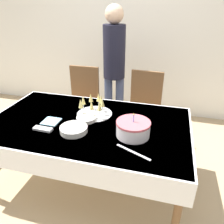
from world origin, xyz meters
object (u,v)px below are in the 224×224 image
at_px(champagne_tray, 94,106).
at_px(birthday_cake, 133,129).
at_px(dining_chair_far_right, 144,107).
at_px(dining_chair_far_left, 83,100).
at_px(plate_stack_dessert, 86,118).
at_px(person_standing, 114,62).
at_px(plate_stack_main, 74,129).

bearing_deg(champagne_tray, birthday_cake, -32.77).
bearing_deg(dining_chair_far_right, dining_chair_far_left, 179.99).
bearing_deg(dining_chair_far_right, birthday_cake, -88.34).
distance_m(champagne_tray, plate_stack_dessert, 0.16).
bearing_deg(dining_chair_far_right, champagne_tray, -120.61).
bearing_deg(person_standing, plate_stack_main, -91.44).
xyz_separation_m(birthday_cake, person_standing, (-0.47, 1.17, 0.24)).
distance_m(dining_chair_far_right, plate_stack_main, 1.18).
height_order(champagne_tray, plate_stack_main, champagne_tray).
xyz_separation_m(dining_chair_far_left, plate_stack_main, (0.36, -1.06, 0.22)).
bearing_deg(dining_chair_far_left, birthday_cake, -48.84).
bearing_deg(person_standing, birthday_cake, -68.20).
relative_size(dining_chair_far_left, champagne_tray, 2.79).
relative_size(plate_stack_main, plate_stack_dessert, 1.26).
xyz_separation_m(plate_stack_main, person_standing, (0.03, 1.24, 0.28)).
height_order(dining_chair_far_left, plate_stack_dessert, dining_chair_far_left).
bearing_deg(plate_stack_main, birthday_cake, 8.76).
xyz_separation_m(dining_chair_far_left, dining_chair_far_right, (0.83, -0.00, 0.00)).
xyz_separation_m(birthday_cake, plate_stack_main, (-0.50, -0.08, -0.04)).
xyz_separation_m(champagne_tray, person_standing, (-0.03, 0.88, 0.22)).
distance_m(dining_chair_far_left, birthday_cake, 1.33).
xyz_separation_m(dining_chair_far_left, champagne_tray, (0.42, -0.70, 0.28)).
relative_size(plate_stack_main, person_standing, 0.14).
bearing_deg(plate_stack_dessert, champagne_tray, 78.78).
height_order(plate_stack_main, person_standing, person_standing).
relative_size(dining_chair_far_left, plate_stack_main, 4.11).
distance_m(dining_chair_far_left, champagne_tray, 0.86).
bearing_deg(champagne_tray, person_standing, 91.68).
height_order(plate_stack_main, plate_stack_dessert, plate_stack_main).
height_order(dining_chair_far_left, person_standing, person_standing).
xyz_separation_m(dining_chair_far_left, person_standing, (0.39, 0.19, 0.50)).
xyz_separation_m(dining_chair_far_right, person_standing, (-0.44, 0.19, 0.50)).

